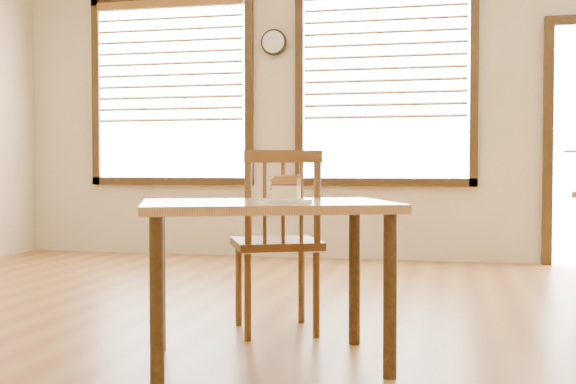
# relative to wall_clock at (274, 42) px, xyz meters

# --- Properties ---
(ground) EXTENTS (8.00, 8.00, 0.00)m
(ground) POSITION_rel_wall_clock_xyz_m (0.80, -3.96, -2.15)
(ground) COLOR olive
(window_left) EXTENTS (1.76, 0.10, 1.96)m
(window_left) POSITION_rel_wall_clock_xyz_m (-1.10, 0.01, -0.34)
(window_left) COLOR white
(window_left) RESTS_ON room_shell
(window_right) EXTENTS (1.76, 0.10, 1.96)m
(window_right) POSITION_rel_wall_clock_xyz_m (1.10, 0.01, -0.34)
(window_right) COLOR white
(window_right) RESTS_ON room_shell
(wall_clock) EXTENTS (0.26, 0.05, 0.26)m
(wall_clock) POSITION_rel_wall_clock_xyz_m (0.00, 0.00, 0.00)
(wall_clock) COLOR black
(wall_clock) RESTS_ON room_shell
(cafe_table_main) EXTENTS (1.32, 1.12, 0.75)m
(cafe_table_main) POSITION_rel_wall_clock_xyz_m (0.91, -3.82, -1.51)
(cafe_table_main) COLOR #B28445
(cafe_table_main) RESTS_ON ground
(cafe_chair_main) EXTENTS (0.60, 0.60, 1.01)m
(cafe_chair_main) POSITION_rel_wall_clock_xyz_m (0.82, -3.21, -1.64)
(cafe_chair_main) COLOR #563417
(cafe_chair_main) RESTS_ON ground
(plate) EXTENTS (0.22, 0.22, 0.02)m
(plate) POSITION_rel_wall_clock_xyz_m (1.04, -3.97, -1.39)
(plate) COLOR white
(plate) RESTS_ON cafe_table_main
(cake_slice) EXTENTS (0.12, 0.09, 0.11)m
(cake_slice) POSITION_rel_wall_clock_xyz_m (1.04, -3.97, -1.33)
(cake_slice) COLOR #FADD8D
(cake_slice) RESTS_ON plate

